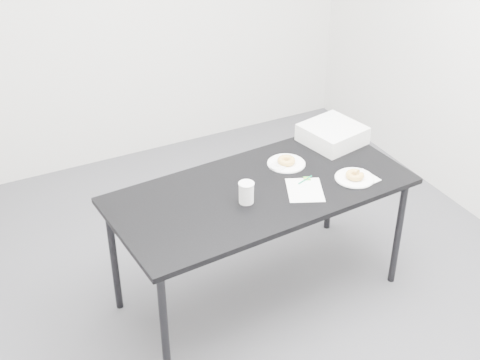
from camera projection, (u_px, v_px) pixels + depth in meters
name	position (u px, v px, depth m)	size (l,w,h in m)	color
floor	(229.00, 298.00, 4.14)	(4.00, 4.00, 0.00)	#4B4B50
table	(261.00, 197.00, 3.80)	(1.77, 0.93, 0.78)	black
scorecard	(305.00, 190.00, 3.75)	(0.20, 0.25, 0.00)	white
logo_patch	(307.00, 178.00, 3.85)	(0.04, 0.04, 0.00)	green
pen	(305.00, 180.00, 3.83)	(0.01, 0.01, 0.12)	#0B7E51
napkin	(362.00, 178.00, 3.85)	(0.16, 0.16, 0.00)	white
plate_near	(355.00, 178.00, 3.85)	(0.23, 0.23, 0.01)	white
donut_near	(355.00, 175.00, 3.84)	(0.11, 0.11, 0.04)	gold
plate_far	(286.00, 164.00, 3.99)	(0.23, 0.23, 0.01)	white
donut_far	(286.00, 161.00, 3.98)	(0.11, 0.11, 0.04)	gold
coffee_cup	(246.00, 193.00, 3.62)	(0.08, 0.08, 0.12)	white
cup_lid	(278.00, 167.00, 3.95)	(0.09, 0.09, 0.01)	silver
bakery_box	(332.00, 134.00, 4.20)	(0.33, 0.33, 0.11)	silver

